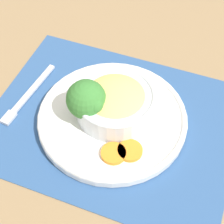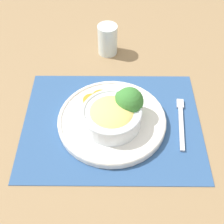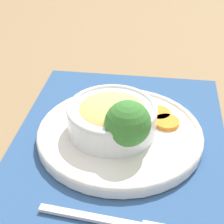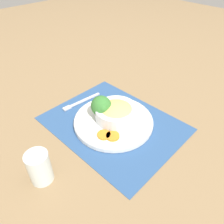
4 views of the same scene
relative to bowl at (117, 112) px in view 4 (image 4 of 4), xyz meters
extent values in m
plane|color=#8C704C|center=(0.00, 0.01, -0.05)|extent=(4.00, 4.00, 0.00)
cube|color=#2D5184|center=(0.00, 0.01, -0.05)|extent=(0.51, 0.40, 0.00)
cylinder|color=white|center=(0.00, 0.01, -0.04)|extent=(0.30, 0.30, 0.02)
torus|color=white|center=(0.00, 0.01, -0.03)|extent=(0.30, 0.30, 0.01)
cylinder|color=silver|center=(0.00, 0.00, -0.01)|extent=(0.16, 0.16, 0.05)
torus|color=silver|center=(0.00, 0.00, 0.02)|extent=(0.16, 0.16, 0.01)
ellipsoid|color=#EAC66B|center=(0.00, 0.00, 0.00)|extent=(0.13, 0.13, 0.05)
cylinder|color=#759E51|center=(0.05, 0.03, -0.02)|extent=(0.02, 0.02, 0.02)
sphere|color=#387A33|center=(0.05, 0.03, 0.02)|extent=(0.08, 0.08, 0.08)
sphere|color=#387A33|center=(0.03, 0.04, 0.03)|extent=(0.03, 0.03, 0.03)
sphere|color=#387A33|center=(0.07, 0.03, 0.02)|extent=(0.03, 0.03, 0.03)
cylinder|color=orange|center=(-0.03, 0.10, -0.03)|extent=(0.05, 0.05, 0.01)
cylinder|color=orange|center=(-0.06, 0.08, -0.03)|extent=(0.05, 0.05, 0.01)
cylinder|color=silver|center=(-0.02, 0.33, 0.00)|extent=(0.07, 0.07, 0.10)
cylinder|color=silver|center=(-0.02, 0.33, -0.02)|extent=(0.06, 0.06, 0.06)
cube|color=silver|center=(0.19, 0.01, -0.04)|extent=(0.02, 0.18, 0.01)
cube|color=silver|center=(0.20, 0.09, -0.04)|extent=(0.02, 0.03, 0.01)
camera|label=1|loc=(-0.17, 0.44, 0.56)|focal=60.00mm
camera|label=2|loc=(0.02, -0.54, 0.63)|focal=50.00mm
camera|label=3|loc=(0.54, 0.09, 0.38)|focal=60.00mm
camera|label=4|loc=(-0.44, 0.45, 0.51)|focal=35.00mm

